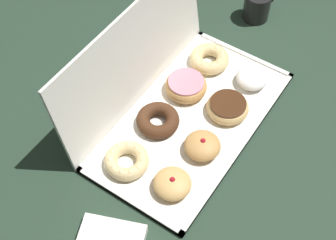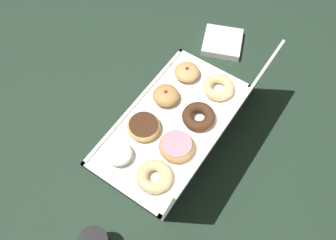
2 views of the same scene
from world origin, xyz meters
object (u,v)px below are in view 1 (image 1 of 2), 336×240
jelly_filled_donut_1 (202,146)px  cruller_donut_4 (127,160)px  jelly_filled_donut_0 (172,184)px  chocolate_frosted_donut_2 (228,107)px  chocolate_cake_ring_donut_5 (158,120)px  coffee_mug (258,5)px  pink_frosted_donut_6 (186,86)px  cruller_donut_7 (209,58)px  powdered_filled_donut_3 (252,78)px  donut_box (192,121)px

jelly_filled_donut_1 → cruller_donut_4: jelly_filled_donut_1 is taller
jelly_filled_donut_0 → chocolate_frosted_donut_2: (0.27, 0.00, -0.00)m
chocolate_cake_ring_donut_5 → coffee_mug: coffee_mug is taller
chocolate_frosted_donut_2 → jelly_filled_donut_0: bearing=-179.0°
pink_frosted_donut_6 → cruller_donut_7: (0.12, -0.00, -0.00)m
cruller_donut_4 → pink_frosted_donut_6: bearing=1.3°
jelly_filled_donut_1 → powdered_filled_donut_3: size_ratio=1.06×
donut_box → jelly_filled_donut_0: (-0.20, -0.07, 0.02)m
chocolate_cake_ring_donut_5 → coffee_mug: 0.51m
donut_box → powdered_filled_donut_3: size_ratio=6.70×
jelly_filled_donut_0 → powdered_filled_donut_3: 0.39m
cruller_donut_7 → powdered_filled_donut_3: bearing=-89.5°
donut_box → chocolate_frosted_donut_2: 0.10m
powdered_filled_donut_3 → chocolate_cake_ring_donut_5: 0.29m
chocolate_frosted_donut_2 → cruller_donut_4: bearing=156.1°
jelly_filled_donut_1 → cruller_donut_7: bearing=27.6°
coffee_mug → chocolate_frosted_donut_2: bearing=-163.3°
donut_box → chocolate_cake_ring_donut_5: bearing=133.4°
pink_frosted_donut_6 → coffee_mug: coffee_mug is taller
pink_frosted_donut_6 → chocolate_frosted_donut_2: bearing=-89.7°
cruller_donut_4 → pink_frosted_donut_6: pink_frosted_donut_6 is taller
jelly_filled_donut_0 → pink_frosted_donut_6: (0.27, 0.13, 0.00)m
donut_box → coffee_mug: size_ratio=5.68×
donut_box → chocolate_cake_ring_donut_5: size_ratio=5.13×
cruller_donut_7 → coffee_mug: 0.26m
cruller_donut_7 → cruller_donut_4: bearing=-179.2°
powdered_filled_donut_3 → coffee_mug: bearing=25.0°
chocolate_cake_ring_donut_5 → pink_frosted_donut_6: size_ratio=0.98×
jelly_filled_donut_1 → chocolate_cake_ring_donut_5: size_ratio=0.81×
cruller_donut_4 → chocolate_frosted_donut_2: bearing=-23.9°
chocolate_frosted_donut_2 → chocolate_cake_ring_donut_5: bearing=136.5°
pink_frosted_donut_6 → cruller_donut_7: 0.12m
powdered_filled_donut_3 → cruller_donut_7: size_ratio=0.76×
powdered_filled_donut_3 → chocolate_cake_ring_donut_5: powdered_filled_donut_3 is taller
chocolate_cake_ring_donut_5 → pink_frosted_donut_6: (0.13, 0.00, 0.00)m
donut_box → jelly_filled_donut_1: jelly_filled_donut_1 is taller
jelly_filled_donut_1 → powdered_filled_donut_3: 0.26m
jelly_filled_donut_1 → chocolate_cake_ring_donut_5: jelly_filled_donut_1 is taller
donut_box → chocolate_cake_ring_donut_5: 0.09m
cruller_donut_7 → jelly_filled_donut_1: bearing=-152.4°
pink_frosted_donut_6 → jelly_filled_donut_1: bearing=-135.5°
chocolate_cake_ring_donut_5 → jelly_filled_donut_0: bearing=-135.2°
cruller_donut_4 → powdered_filled_donut_3: bearing=-17.8°
jelly_filled_donut_1 → coffee_mug: coffee_mug is taller
chocolate_frosted_donut_2 → powdered_filled_donut_3: bearing=-2.5°
pink_frosted_donut_6 → cruller_donut_4: bearing=-178.7°
jelly_filled_donut_0 → pink_frosted_donut_6: 0.30m
pink_frosted_donut_6 → coffee_mug: 0.38m
donut_box → pink_frosted_donut_6: size_ratio=5.02×
jelly_filled_donut_0 → cruller_donut_4: size_ratio=0.82×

